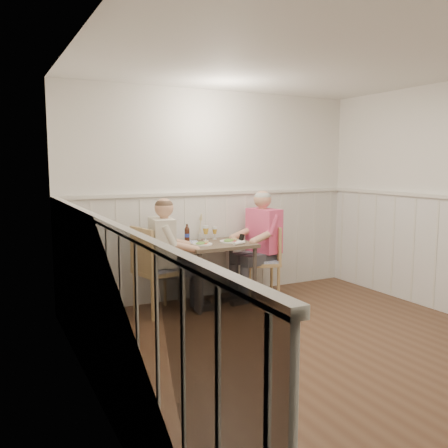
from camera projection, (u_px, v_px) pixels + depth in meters
name	position (u px, v px, depth m)	size (l,w,h in m)	color
ground_plane	(327.00, 354.00, 4.23)	(4.50, 4.50, 0.00)	#492D1D
room_shell	(332.00, 184.00, 4.04)	(4.04, 4.54, 2.60)	white
wainscot	(284.00, 264.00, 4.75)	(4.00, 4.49, 1.34)	beige
dining_table	(216.00, 252.00, 5.69)	(0.82, 0.70, 0.75)	#51453C
chair_right	(265.00, 258.00, 6.03)	(0.55, 0.55, 0.91)	#9A714C
chair_left	(154.00, 267.00, 5.31)	(0.55, 0.55, 1.00)	#9A714C
man_in_pink	(261.00, 252.00, 6.02)	(0.70, 0.50, 1.38)	#3F3F47
diner_cream	(166.00, 264.00, 5.37)	(0.65, 0.45, 1.33)	#3F3F47
plate_man	(230.00, 241.00, 5.71)	(0.26, 0.26, 0.07)	white
plate_diner	(202.00, 243.00, 5.52)	(0.23, 0.23, 0.06)	white
beer_glass_a	(215.00, 231.00, 5.92)	(0.06, 0.06, 0.15)	silver
beer_glass_b	(206.00, 231.00, 5.81)	(0.08, 0.08, 0.19)	silver
beer_bottle	(187.00, 234.00, 5.70)	(0.06, 0.06, 0.22)	#32180F
rolled_napkin	(239.00, 243.00, 5.55)	(0.18, 0.10, 0.04)	white
grass_vase	(199.00, 227.00, 5.89)	(0.04, 0.04, 0.34)	silver
gingham_mat	(187.00, 242.00, 5.70)	(0.32, 0.28, 0.01)	#4F5CA4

